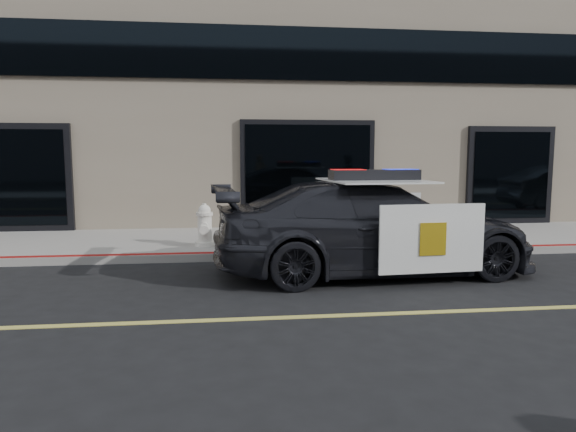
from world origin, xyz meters
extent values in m
plane|color=black|center=(0.00, 0.00, 0.00)|extent=(120.00, 120.00, 0.00)
cube|color=gray|center=(0.00, 5.25, 0.07)|extent=(60.00, 3.50, 0.15)
cube|color=#756856|center=(0.00, 10.50, 6.00)|extent=(60.00, 7.00, 12.00)
imported|color=black|center=(-0.62, 2.24, 0.78)|extent=(2.88, 5.65, 1.56)
cube|color=white|center=(-0.03, 1.16, 0.75)|extent=(1.66, 0.15, 1.04)
cube|color=white|center=(-0.17, 3.39, 0.75)|extent=(1.66, 0.15, 1.04)
cube|color=white|center=(-0.62, 2.24, 1.57)|extent=(1.68, 1.97, 0.03)
cube|color=gold|center=(-0.02, 1.12, 0.75)|extent=(0.42, 0.04, 0.49)
cube|color=black|center=(-0.62, 2.24, 1.66)|extent=(1.52, 0.49, 0.18)
cube|color=red|center=(-1.07, 2.21, 1.68)|extent=(0.54, 0.37, 0.17)
cube|color=#0C19CC|center=(-0.16, 2.27, 1.68)|extent=(0.54, 0.37, 0.17)
cylinder|color=white|center=(-3.52, 4.37, 0.19)|extent=(0.39, 0.39, 0.09)
cylinder|color=white|center=(-3.52, 4.37, 0.51)|extent=(0.28, 0.28, 0.55)
cylinder|color=white|center=(-3.52, 4.37, 0.81)|extent=(0.34, 0.34, 0.07)
sphere|color=white|center=(-3.52, 4.37, 0.87)|extent=(0.25, 0.25, 0.25)
cylinder|color=white|center=(-3.52, 4.37, 0.98)|extent=(0.08, 0.08, 0.08)
cylinder|color=white|center=(-3.52, 4.55, 0.59)|extent=(0.14, 0.13, 0.14)
cylinder|color=white|center=(-3.52, 4.18, 0.59)|extent=(0.14, 0.13, 0.14)
cylinder|color=white|center=(-3.52, 4.15, 0.51)|extent=(0.19, 0.15, 0.19)
camera|label=1|loc=(-3.04, -6.09, 2.00)|focal=32.00mm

